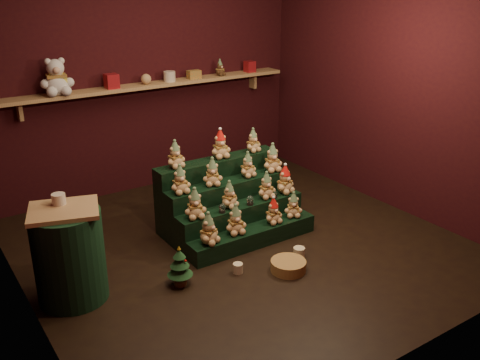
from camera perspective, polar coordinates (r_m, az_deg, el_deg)
ground at (r=5.36m, az=0.12°, el=-7.00°), size 4.00×4.00×0.00m
back_wall at (r=6.61m, az=-10.05°, el=11.07°), size 4.00×0.10×2.80m
front_wall at (r=3.42m, az=19.71°, el=0.56°), size 4.00×0.10×2.80m
right_wall at (r=6.21m, az=16.26°, el=9.90°), size 0.10×4.00×2.80m
back_shelf at (r=6.48m, az=-9.33°, el=9.94°), size 3.60×0.26×0.24m
riser_tier_front at (r=5.33m, az=1.42°, el=-6.05°), size 1.40×0.22×0.18m
riser_tier_midfront at (r=5.45m, az=0.10°, el=-4.33°), size 1.40×0.22×0.36m
riser_tier_midback at (r=5.58m, az=-1.17°, el=-2.69°), size 1.40×0.22×0.54m
riser_tier_back at (r=5.72m, az=-2.37°, el=-1.12°), size 1.40×0.22×0.72m
teddy_0 at (r=4.96m, az=-3.39°, el=-5.18°), size 0.28×0.27×0.30m
teddy_1 at (r=5.13m, az=-0.49°, el=-4.23°), size 0.24×0.22×0.29m
teddy_2 at (r=5.36m, az=3.58°, el=-3.29°), size 0.20×0.18×0.27m
teddy_3 at (r=5.52m, az=5.71°, el=-2.63°), size 0.25×0.24×0.26m
teddy_4 at (r=5.05m, az=-4.84°, el=-2.50°), size 0.25×0.23×0.30m
teddy_5 at (r=5.26m, az=-1.16°, el=-1.56°), size 0.25×0.24×0.27m
teddy_6 at (r=5.49m, az=2.83°, el=-0.57°), size 0.21×0.19×0.28m
teddy_7 at (r=5.62m, az=4.81°, el=0.08°), size 0.25×0.24×0.30m
teddy_8 at (r=5.16m, az=-6.42°, el=0.07°), size 0.21×0.19×0.28m
teddy_9 at (r=5.33m, az=-2.96°, el=0.87°), size 0.26×0.24×0.28m
teddy_10 at (r=5.56m, az=0.82°, el=1.66°), size 0.21×0.19×0.26m
teddy_11 at (r=5.71m, az=3.47°, el=2.38°), size 0.24×0.22×0.30m
teddy_12 at (r=5.33m, az=-6.93°, el=2.74°), size 0.22×0.20×0.27m
teddy_13 at (r=5.57m, az=-2.12°, el=3.86°), size 0.23×0.21×0.30m
teddy_14 at (r=5.78m, az=1.39°, el=4.25°), size 0.20×0.19×0.25m
snow_globe_a at (r=5.18m, az=-1.92°, el=-3.01°), size 0.07×0.07×0.09m
snow_globe_b at (r=5.35m, az=1.09°, el=-2.17°), size 0.07×0.07×0.10m
snow_globe_c at (r=5.52m, az=3.72°, el=-1.55°), size 0.06×0.06×0.08m
side_table at (r=4.58m, az=-17.76°, el=-7.60°), size 0.64×0.58×0.82m
table_ornament at (r=4.48m, az=-18.78°, el=-1.93°), size 0.11×0.11×0.09m
mini_christmas_tree at (r=4.67m, az=-6.45°, el=-9.09°), size 0.22×0.22×0.38m
mug_left at (r=4.88m, az=-0.22°, el=-9.39°), size 0.09×0.09×0.09m
mug_right at (r=5.14m, az=6.32°, el=-7.75°), size 0.11×0.11×0.11m
wicker_basket at (r=4.93m, az=5.18°, el=-9.10°), size 0.38×0.38×0.10m
white_bear at (r=6.03m, az=-19.06°, el=10.85°), size 0.39×0.37×0.49m
brown_bear at (r=6.85m, az=-2.16°, el=11.88°), size 0.18×0.17×0.20m
gift_tin_red_a at (r=6.25m, az=-13.54°, el=10.21°), size 0.14×0.14×0.16m
gift_tin_cream at (r=6.53m, az=-7.52°, el=10.90°), size 0.14×0.14×0.12m
gift_tin_red_b at (r=7.12m, az=1.04°, el=12.01°), size 0.12×0.12×0.14m
shelf_plush_ball at (r=6.40m, az=-9.99°, el=10.56°), size 0.12×0.12×0.12m
scarf_gift_box at (r=6.68m, az=-4.93°, el=11.15°), size 0.16×0.10×0.10m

